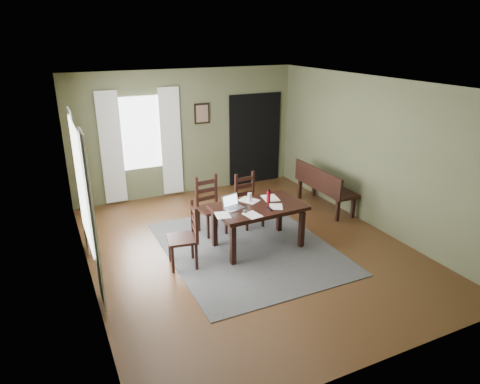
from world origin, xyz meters
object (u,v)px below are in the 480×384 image
chair_back_left (210,206)px  laptop (233,205)px  chair_end (186,237)px  water_bottle (269,196)px  bench (323,184)px  chair_back_right (248,201)px  dining_table (258,211)px

chair_back_left → laptop: 0.84m
chair_end → water_bottle: bearing=105.0°
bench → water_bottle: (-1.74, -0.87, 0.33)m
chair_back_right → chair_back_left: bearing=173.6°
chair_end → chair_back_left: bearing=149.9°
dining_table → chair_end: (-1.28, -0.08, -0.16)m
bench → water_bottle: 1.97m
chair_back_right → laptop: 1.06m
dining_table → bench: size_ratio=0.98×
chair_back_right → bench: size_ratio=0.63×
chair_back_left → chair_back_right: 0.75m
chair_back_left → bench: bearing=-4.5°
chair_end → chair_back_right: 1.79m
chair_back_left → water_bottle: chair_back_left is taller
chair_end → laptop: size_ratio=2.83×
bench → dining_table: bearing=115.6°
chair_back_right → water_bottle: (-0.02, -0.79, 0.37)m
laptop → water_bottle: size_ratio=1.57×
chair_end → bench: 3.41m
chair_back_left → water_bottle: bearing=-53.8°
chair_end → chair_back_right: bearing=130.8°
chair_end → bench: bearing=116.7°
chair_back_right → water_bottle: 0.87m
dining_table → bench: bearing=23.4°
dining_table → chair_back_right: bearing=71.8°
bench → water_bottle: size_ratio=6.77×
chair_back_left → bench: 2.47m
chair_back_left → bench: chair_back_left is taller
chair_back_left → bench: (2.47, 0.07, 0.02)m
chair_back_left → chair_back_right: size_ratio=1.05×
chair_end → bench: (3.25, 1.02, 0.02)m
laptop → bench: bearing=6.2°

